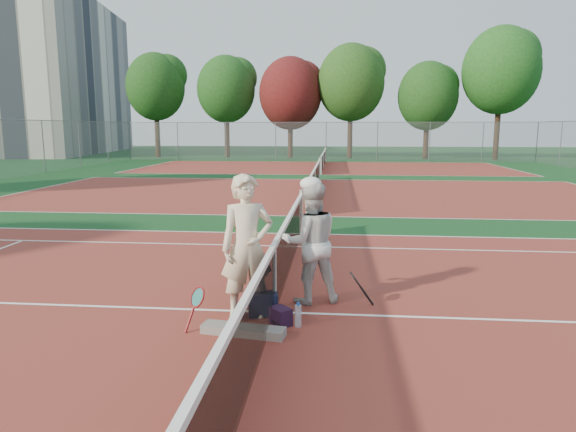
{
  "coord_description": "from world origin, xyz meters",
  "views": [
    {
      "loc": [
        0.84,
        -6.91,
        2.6
      ],
      "look_at": [
        0.0,
        2.02,
        1.05
      ],
      "focal_mm": 32.0,
      "sensor_mm": 36.0,
      "label": 1
    }
  ],
  "objects_px": {
    "apartment_block": "(51,78)",
    "player_a": "(247,247)",
    "sports_bag_purple": "(281,316)",
    "sports_bag_navy": "(263,304)",
    "racket_black_held": "(355,289)",
    "net_main": "(275,278)",
    "player_b": "(310,242)",
    "water_bottle": "(298,316)",
    "racket_spare": "(280,320)",
    "racket_red": "(198,308)"
  },
  "relations": [
    {
      "from": "apartment_block",
      "to": "player_a",
      "type": "xyz_separation_m",
      "value": [
        27.65,
        -44.2,
        -6.51
      ]
    },
    {
      "from": "player_a",
      "to": "sports_bag_purple",
      "type": "height_order",
      "value": "player_a"
    },
    {
      "from": "sports_bag_navy",
      "to": "sports_bag_purple",
      "type": "distance_m",
      "value": 0.44
    },
    {
      "from": "racket_black_held",
      "to": "sports_bag_purple",
      "type": "height_order",
      "value": "racket_black_held"
    },
    {
      "from": "net_main",
      "to": "player_b",
      "type": "bearing_deg",
      "value": 47.97
    },
    {
      "from": "net_main",
      "to": "player_b",
      "type": "xyz_separation_m",
      "value": [
        0.48,
        0.53,
        0.41
      ]
    },
    {
      "from": "player_b",
      "to": "sports_bag_purple",
      "type": "xyz_separation_m",
      "value": [
        -0.34,
        -0.97,
        -0.8
      ]
    },
    {
      "from": "water_bottle",
      "to": "racket_spare",
      "type": "bearing_deg",
      "value": 157.14
    },
    {
      "from": "racket_black_held",
      "to": "water_bottle",
      "type": "height_order",
      "value": "racket_black_held"
    },
    {
      "from": "player_a",
      "to": "sports_bag_purple",
      "type": "relative_size",
      "value": 6.88
    },
    {
      "from": "player_a",
      "to": "sports_bag_navy",
      "type": "distance_m",
      "value": 0.87
    },
    {
      "from": "player_a",
      "to": "racket_spare",
      "type": "xyz_separation_m",
      "value": [
        0.46,
        -0.19,
        -0.95
      ]
    },
    {
      "from": "player_a",
      "to": "racket_spare",
      "type": "distance_m",
      "value": 1.08
    },
    {
      "from": "racket_black_held",
      "to": "racket_spare",
      "type": "relative_size",
      "value": 0.85
    },
    {
      "from": "sports_bag_navy",
      "to": "water_bottle",
      "type": "xyz_separation_m",
      "value": [
        0.52,
        -0.4,
        -0.01
      ]
    },
    {
      "from": "apartment_block",
      "to": "water_bottle",
      "type": "bearing_deg",
      "value": -57.48
    },
    {
      "from": "net_main",
      "to": "player_b",
      "type": "relative_size",
      "value": 6.0
    },
    {
      "from": "sports_bag_purple",
      "to": "water_bottle",
      "type": "height_order",
      "value": "water_bottle"
    },
    {
      "from": "racket_black_held",
      "to": "sports_bag_purple",
      "type": "bearing_deg",
      "value": 30.67
    },
    {
      "from": "sports_bag_purple",
      "to": "sports_bag_navy",
      "type": "bearing_deg",
      "value": 130.08
    },
    {
      "from": "apartment_block",
      "to": "sports_bag_navy",
      "type": "relative_size",
      "value": 54.78
    },
    {
      "from": "net_main",
      "to": "racket_red",
      "type": "height_order",
      "value": "net_main"
    },
    {
      "from": "net_main",
      "to": "sports_bag_navy",
      "type": "bearing_deg",
      "value": -145.78
    },
    {
      "from": "net_main",
      "to": "racket_red",
      "type": "relative_size",
      "value": 19.96
    },
    {
      "from": "net_main",
      "to": "sports_bag_purple",
      "type": "bearing_deg",
      "value": -73.31
    },
    {
      "from": "player_a",
      "to": "racket_black_held",
      "type": "distance_m",
      "value": 1.78
    },
    {
      "from": "apartment_block",
      "to": "player_a",
      "type": "relative_size",
      "value": 11.06
    },
    {
      "from": "apartment_block",
      "to": "player_b",
      "type": "height_order",
      "value": "apartment_block"
    },
    {
      "from": "net_main",
      "to": "racket_red",
      "type": "bearing_deg",
      "value": -144.08
    },
    {
      "from": "player_b",
      "to": "water_bottle",
      "type": "relative_size",
      "value": 6.1
    },
    {
      "from": "water_bottle",
      "to": "sports_bag_purple",
      "type": "bearing_deg",
      "value": 165.84
    },
    {
      "from": "racket_black_held",
      "to": "sports_bag_purple",
      "type": "relative_size",
      "value": 1.76
    },
    {
      "from": "sports_bag_purple",
      "to": "racket_black_held",
      "type": "bearing_deg",
      "value": 39.6
    },
    {
      "from": "racket_red",
      "to": "sports_bag_navy",
      "type": "relative_size",
      "value": 1.37
    },
    {
      "from": "racket_red",
      "to": "racket_black_held",
      "type": "distance_m",
      "value": 2.34
    },
    {
      "from": "sports_bag_purple",
      "to": "player_a",
      "type": "bearing_deg",
      "value": 153.56
    },
    {
      "from": "player_b",
      "to": "sports_bag_navy",
      "type": "height_order",
      "value": "player_b"
    },
    {
      "from": "water_bottle",
      "to": "net_main",
      "type": "bearing_deg",
      "value": 126.43
    },
    {
      "from": "racket_spare",
      "to": "sports_bag_navy",
      "type": "relative_size",
      "value": 1.49
    },
    {
      "from": "player_a",
      "to": "sports_bag_purple",
      "type": "bearing_deg",
      "value": -48.9
    },
    {
      "from": "apartment_block",
      "to": "racket_spare",
      "type": "relative_size",
      "value": 36.66
    },
    {
      "from": "net_main",
      "to": "racket_spare",
      "type": "xyz_separation_m",
      "value": [
        0.11,
        -0.39,
        -0.47
      ]
    },
    {
      "from": "racket_spare",
      "to": "net_main",
      "type": "bearing_deg",
      "value": 17.44
    },
    {
      "from": "racket_red",
      "to": "net_main",
      "type": "bearing_deg",
      "value": -17.82
    },
    {
      "from": "player_b",
      "to": "sports_bag_navy",
      "type": "relative_size",
      "value": 4.56
    },
    {
      "from": "player_b",
      "to": "racket_spare",
      "type": "relative_size",
      "value": 3.05
    },
    {
      "from": "sports_bag_navy",
      "to": "sports_bag_purple",
      "type": "xyz_separation_m",
      "value": [
        0.29,
        -0.34,
        -0.04
      ]
    },
    {
      "from": "racket_red",
      "to": "sports_bag_navy",
      "type": "distance_m",
      "value": 0.97
    },
    {
      "from": "apartment_block",
      "to": "racket_spare",
      "type": "bearing_deg",
      "value": -57.65
    },
    {
      "from": "sports_bag_navy",
      "to": "racket_black_held",
      "type": "bearing_deg",
      "value": 21.11
    }
  ]
}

